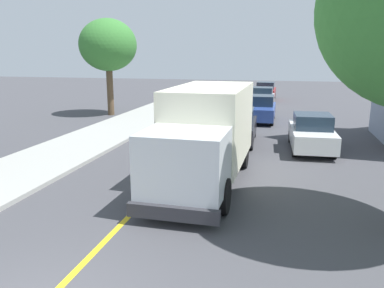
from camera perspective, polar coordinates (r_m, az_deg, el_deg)
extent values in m
cube|color=gold|center=(15.81, -1.39, -2.53)|extent=(0.16, 56.00, 0.01)
cube|color=#F2EDCC|center=(13.60, 2.79, 3.06)|extent=(2.48, 5.04, 2.60)
cube|color=silver|center=(10.38, -1.16, -2.68)|extent=(2.31, 2.03, 1.70)
cube|color=#1E2D3D|center=(9.45, -2.63, -1.95)|extent=(2.04, 0.11, 0.75)
cube|color=#2D2D33|center=(9.75, -2.86, -10.20)|extent=(2.40, 0.24, 0.36)
cylinder|color=black|center=(10.65, 4.66, -7.69)|extent=(0.32, 1.00, 1.00)
cylinder|color=black|center=(11.17, -6.09, -6.72)|extent=(0.32, 1.00, 1.00)
cylinder|color=black|center=(14.95, 7.65, -1.60)|extent=(0.32, 1.00, 1.00)
cylinder|color=black|center=(15.32, -0.17, -1.12)|extent=(0.32, 1.00, 1.00)
cube|color=black|center=(19.13, 6.58, 2.15)|extent=(1.94, 4.46, 0.76)
cube|color=#1E2D3D|center=(19.16, 6.68, 4.29)|extent=(1.64, 1.85, 0.64)
cylinder|color=black|center=(17.77, 8.68, 0.14)|extent=(0.24, 0.65, 0.64)
cylinder|color=black|center=(17.92, 3.63, 0.37)|extent=(0.24, 0.65, 0.64)
cylinder|color=black|center=(20.52, 9.11, 1.88)|extent=(0.24, 0.65, 0.64)
cylinder|color=black|center=(20.65, 4.73, 2.07)|extent=(0.24, 0.65, 0.64)
cube|color=#2D4793|center=(25.43, 10.09, 4.77)|extent=(1.81, 4.40, 0.76)
cube|color=#1E2D3D|center=(25.49, 10.18, 6.38)|extent=(1.59, 1.80, 0.64)
cylinder|color=black|center=(24.06, 11.73, 3.43)|extent=(0.22, 0.64, 0.64)
cylinder|color=black|center=(24.15, 7.98, 3.62)|extent=(0.22, 0.64, 0.64)
cylinder|color=black|center=(26.84, 11.94, 4.42)|extent=(0.22, 0.64, 0.64)
cylinder|color=black|center=(26.92, 8.57, 4.58)|extent=(0.22, 0.64, 0.64)
cube|color=#B7B7BC|center=(31.67, 10.29, 6.40)|extent=(1.87, 4.43, 0.76)
cube|color=#1E2D3D|center=(31.75, 10.36, 7.68)|extent=(1.61, 1.82, 0.64)
cylinder|color=black|center=(30.27, 11.55, 5.40)|extent=(0.23, 0.64, 0.64)
cylinder|color=black|center=(30.39, 8.57, 5.55)|extent=(0.23, 0.64, 0.64)
cylinder|color=black|center=(33.06, 11.82, 6.03)|extent=(0.23, 0.64, 0.64)
cylinder|color=black|center=(33.17, 9.08, 6.17)|extent=(0.23, 0.64, 0.64)
cube|color=maroon|center=(37.74, 10.78, 7.44)|extent=(1.87, 4.43, 0.76)
cube|color=#1E2D3D|center=(37.83, 10.84, 8.52)|extent=(1.61, 1.83, 0.64)
cylinder|color=black|center=(36.34, 11.86, 6.66)|extent=(0.23, 0.64, 0.64)
cylinder|color=black|center=(36.44, 9.36, 6.78)|extent=(0.23, 0.64, 0.64)
cylinder|color=black|center=(39.13, 12.07, 7.10)|extent=(0.23, 0.64, 0.64)
cylinder|color=black|center=(39.23, 9.75, 7.21)|extent=(0.23, 0.64, 0.64)
cube|color=silver|center=(18.35, 17.22, 1.16)|extent=(2.01, 4.48, 0.76)
cube|color=#1E2D3D|center=(18.08, 17.42, 3.23)|extent=(1.67, 1.88, 0.64)
cylinder|color=black|center=(19.72, 14.44, 1.16)|extent=(0.25, 0.65, 0.64)
cylinder|color=black|center=(19.89, 18.98, 0.96)|extent=(0.25, 0.65, 0.64)
cylinder|color=black|center=(16.97, 15.00, -0.78)|extent=(0.25, 0.65, 0.64)
cylinder|color=black|center=(17.17, 20.25, -1.00)|extent=(0.25, 0.65, 0.64)
cylinder|color=brown|center=(28.23, -12.00, 7.45)|extent=(0.45, 0.45, 3.20)
ellipsoid|color=#387A33|center=(28.10, -12.33, 14.13)|extent=(3.96, 3.96, 3.57)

